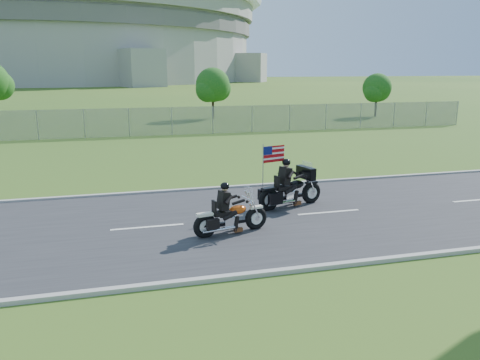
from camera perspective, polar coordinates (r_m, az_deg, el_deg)
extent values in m
plane|color=#254917|center=(14.84, -3.45, -5.26)|extent=(420.00, 420.00, 0.00)
cube|color=#28282B|center=(14.83, -3.46, -5.19)|extent=(120.00, 8.00, 0.04)
cube|color=#9E9B93|center=(18.65, -5.85, -1.19)|extent=(120.00, 0.18, 0.12)
cube|color=#9E9B93|center=(11.15, 0.63, -11.57)|extent=(120.00, 0.18, 0.12)
cube|color=gray|center=(34.09, -18.45, 6.55)|extent=(60.00, 0.03, 2.00)
cylinder|color=#A3A099|center=(184.68, -20.50, 14.43)|extent=(130.00, 130.00, 20.00)
cylinder|color=#605E5B|center=(185.01, -20.69, 16.59)|extent=(132.00, 132.00, 4.00)
cylinder|color=#A3A099|center=(185.50, -20.85, 18.43)|extent=(134.00, 134.00, 6.00)
torus|color=white|center=(185.94, -20.96, 19.65)|extent=(140.40, 140.40, 4.40)
cylinder|color=#382316|center=(44.77, -3.32, 9.09)|extent=(0.22, 0.22, 2.52)
sphere|color=#154F15|center=(44.66, -3.35, 11.50)|extent=(3.20, 3.20, 3.20)
sphere|color=#154F15|center=(45.27, -2.65, 11.09)|extent=(2.40, 2.40, 2.40)
sphere|color=#154F15|center=(44.18, -3.97, 10.89)|extent=(2.24, 2.24, 2.24)
cylinder|color=#382316|center=(48.65, 16.23, 8.77)|extent=(0.22, 0.22, 2.24)
sphere|color=#154F15|center=(48.55, 16.36, 10.75)|extent=(2.80, 2.80, 2.80)
sphere|color=#154F15|center=(49.21, 16.66, 10.38)|extent=(2.10, 2.10, 2.10)
sphere|color=#154F15|center=(48.02, 16.03, 10.26)|extent=(1.96, 1.96, 1.96)
torus|color=black|center=(14.12, 1.95, -4.65)|extent=(0.74, 0.32, 0.72)
torus|color=black|center=(13.44, -4.29, -5.63)|extent=(0.74, 0.32, 0.72)
ellipsoid|color=#D04C0F|center=(13.74, -0.29, -3.63)|extent=(0.60, 0.42, 0.27)
cube|color=black|center=(13.55, -2.21, -4.07)|extent=(0.58, 0.40, 0.12)
cube|color=black|center=(13.45, -2.04, -2.50)|extent=(0.31, 0.43, 0.54)
sphere|color=black|center=(13.36, -1.87, -0.75)|extent=(0.31, 0.31, 0.26)
cube|color=silver|center=(13.78, 1.16, -1.56)|extent=(0.13, 0.45, 0.39)
torus|color=black|center=(16.97, 8.66, -1.53)|extent=(0.82, 0.40, 0.80)
torus|color=black|center=(15.92, 3.52, -2.41)|extent=(0.82, 0.40, 0.80)
ellipsoid|color=black|center=(16.46, 6.87, -0.55)|extent=(0.67, 0.49, 0.30)
cube|color=black|center=(16.15, 5.28, -0.94)|extent=(0.66, 0.47, 0.13)
cube|color=black|center=(16.08, 5.47, 0.53)|extent=(0.37, 0.48, 0.59)
sphere|color=black|center=(16.02, 5.67, 2.16)|extent=(0.36, 0.36, 0.29)
cube|color=black|center=(16.62, 8.03, 0.88)|extent=(0.46, 0.89, 0.43)
cube|color=#B70C11|center=(15.92, 4.14, 3.18)|extent=(0.83, 0.25, 0.56)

